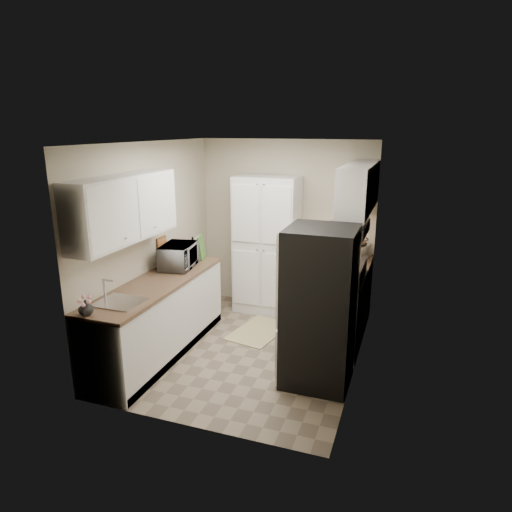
{
  "coord_description": "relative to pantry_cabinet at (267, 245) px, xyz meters",
  "views": [
    {
      "loc": [
        1.78,
        -4.82,
        2.67
      ],
      "look_at": [
        0.04,
        0.15,
        1.17
      ],
      "focal_mm": 32.0,
      "sensor_mm": 36.0,
      "label": 1
    }
  ],
  "objects": [
    {
      "name": "ground",
      "position": [
        0.2,
        -1.32,
        -1.0
      ],
      "size": [
        3.2,
        3.2,
        0.0
      ],
      "primitive_type": "plane",
      "color": "#7A6B56",
      "rests_on": "ground"
    },
    {
      "name": "room_shell",
      "position": [
        0.18,
        -1.32,
        0.63
      ],
      "size": [
        2.64,
        3.24,
        2.52
      ],
      "color": "beige",
      "rests_on": "ground"
    },
    {
      "name": "pantry_cabinet",
      "position": [
        0.0,
        0.0,
        0.0
      ],
      "size": [
        0.9,
        0.55,
        2.0
      ],
      "primitive_type": "cube",
      "color": "silver",
      "rests_on": "ground"
    },
    {
      "name": "base_cabinet_left",
      "position": [
        -0.79,
        -1.75,
        -0.56
      ],
      "size": [
        0.6,
        2.3,
        0.88
      ],
      "primitive_type": "cube",
      "color": "silver",
      "rests_on": "ground"
    },
    {
      "name": "countertop_left",
      "position": [
        -0.79,
        -1.75,
        -0.1
      ],
      "size": [
        0.63,
        2.33,
        0.04
      ],
      "primitive_type": "cube",
      "color": "brown",
      "rests_on": "base_cabinet_left"
    },
    {
      "name": "base_cabinet_right",
      "position": [
        1.19,
        -0.12,
        -0.56
      ],
      "size": [
        0.6,
        0.8,
        0.88
      ],
      "primitive_type": "cube",
      "color": "silver",
      "rests_on": "ground"
    },
    {
      "name": "countertop_right",
      "position": [
        1.19,
        -0.12,
        -0.1
      ],
      "size": [
        0.63,
        0.83,
        0.04
      ],
      "primitive_type": "cube",
      "color": "brown",
      "rests_on": "base_cabinet_right"
    },
    {
      "name": "electric_range",
      "position": [
        1.17,
        -0.93,
        -0.52
      ],
      "size": [
        0.71,
        0.78,
        1.13
      ],
      "color": "#B7B7BC",
      "rests_on": "ground"
    },
    {
      "name": "refrigerator",
      "position": [
        1.14,
        -1.73,
        -0.15
      ],
      "size": [
        0.7,
        0.72,
        1.7
      ],
      "primitive_type": "cube",
      "color": "#B7B7BC",
      "rests_on": "ground"
    },
    {
      "name": "microwave",
      "position": [
        -0.81,
        -1.18,
        0.07
      ],
      "size": [
        0.46,
        0.61,
        0.31
      ],
      "primitive_type": "imported",
      "rotation": [
        0.0,
        0.0,
        1.74
      ],
      "color": "silver",
      "rests_on": "countertop_left"
    },
    {
      "name": "wine_bottle",
      "position": [
        -0.8,
        -0.78,
        0.06
      ],
      "size": [
        0.07,
        0.07,
        0.29
      ],
      "primitive_type": "cylinder",
      "color": "black",
      "rests_on": "countertop_left"
    },
    {
      "name": "flower_vase",
      "position": [
        -0.91,
        -2.83,
        -0.0
      ],
      "size": [
        0.16,
        0.16,
        0.15
      ],
      "primitive_type": "imported",
      "rotation": [
        0.0,
        0.0,
        0.13
      ],
      "color": "silver",
      "rests_on": "countertop_left"
    },
    {
      "name": "cutting_board",
      "position": [
        -0.71,
        -0.7,
        0.08
      ],
      "size": [
        0.08,
        0.26,
        0.33
      ],
      "primitive_type": "cube",
      "rotation": [
        0.0,
        0.0,
        0.24
      ],
      "color": "#427B2F",
      "rests_on": "countertop_left"
    },
    {
      "name": "toaster_oven",
      "position": [
        1.29,
        -0.02,
        0.02
      ],
      "size": [
        0.37,
        0.42,
        0.21
      ],
      "primitive_type": "cube",
      "rotation": [
        0.0,
        0.0,
        -0.29
      ],
      "color": "#A6A7AA",
      "rests_on": "countertop_right"
    },
    {
      "name": "fruit_basket",
      "position": [
        1.3,
        0.01,
        0.18
      ],
      "size": [
        0.32,
        0.32,
        0.12
      ],
      "primitive_type": null,
      "rotation": [
        0.0,
        0.0,
        -0.17
      ],
      "color": "orange",
      "rests_on": "toaster_oven"
    },
    {
      "name": "kitchen_mat",
      "position": [
        0.15,
        -0.79,
        -0.99
      ],
      "size": [
        0.73,
        1.0,
        0.01
      ],
      "primitive_type": "cube",
      "rotation": [
        0.0,
        0.0,
        -0.19
      ],
      "color": "tan",
      "rests_on": "ground"
    }
  ]
}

